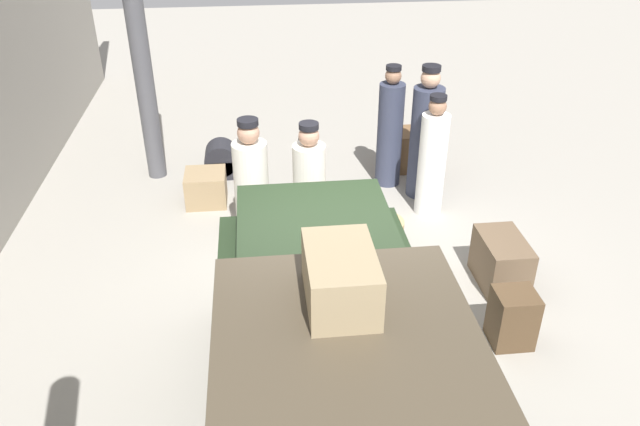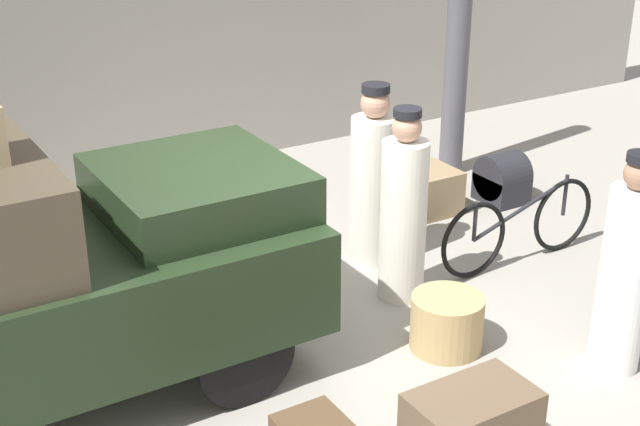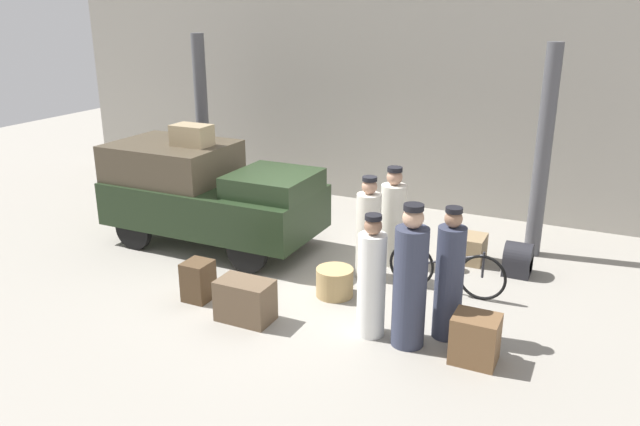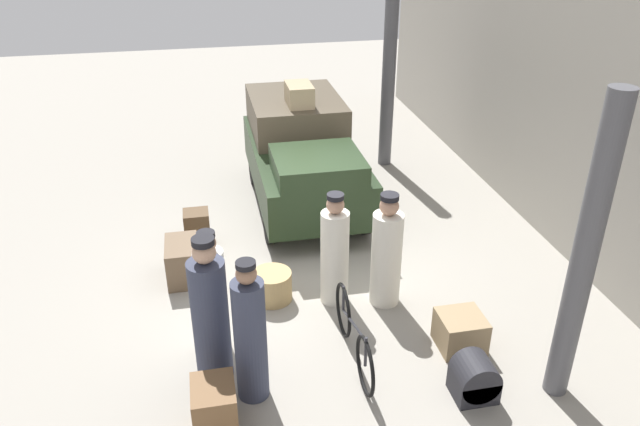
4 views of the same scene
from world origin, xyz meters
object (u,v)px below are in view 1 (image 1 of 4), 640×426
Objects in this scene: wicker_basket at (381,236)px; trunk_umber_medium at (206,188)px; porter_with_bicycle at (309,194)px; truck at (334,367)px; trunk_on_truck_roof at (340,278)px; conductor_in_dark_uniform at (390,131)px; suitcase_black_upright at (410,149)px; porter_carrying_trunk at (252,190)px; porter_standing_middle at (432,161)px; bicycle at (305,175)px; trunk_wicker_pale at (501,262)px; porter_lifting_near_truck at (425,138)px; trunk_large_brown at (513,318)px; trunk_barrel_dark at (221,161)px.

trunk_umber_medium is (1.47, 2.15, 0.01)m from wicker_basket.
truck is at bearing 177.91° from porter_with_bicycle.
truck is 5.66× the size of trunk_on_truck_roof.
conductor_in_dark_uniform is 2.94× the size of suitcase_black_upright.
trunk_on_truck_roof reaches higher than porter_carrying_trunk.
porter_with_bicycle is at bearing -2.09° from truck.
porter_standing_middle is 1.01× the size of porter_with_bicycle.
trunk_umber_medium is at bearing 45.63° from porter_with_bicycle.
conductor_in_dark_uniform reaches higher than trunk_umber_medium.
trunk_on_truck_roof is at bearing 156.13° from porter_standing_middle.
conductor_in_dark_uniform is (0.34, -1.25, 0.45)m from bicycle.
trunk_on_truck_roof reaches higher than trunk_wicker_pale.
truck is 2.01× the size of porter_lifting_near_truck.
trunk_wicker_pale is at bearing -174.29° from suitcase_black_upright.
porter_with_bicycle is at bearing 177.79° from bicycle.
suitcase_black_upright is (0.46, -0.44, -0.51)m from conductor_in_dark_uniform.
porter_lifting_near_truck is at bearing -21.77° from trunk_on_truck_roof.
porter_standing_middle reaches higher than trunk_large_brown.
trunk_wicker_pale is (-1.14, -2.72, -0.46)m from porter_carrying_trunk.
porter_lifting_near_truck is 2.81× the size of trunk_on_truck_roof.
suitcase_black_upright is at bearing -21.78° from wicker_basket.
truck is 4.90m from conductor_in_dark_uniform.
trunk_barrel_dark is (0.86, 1.18, -0.13)m from bicycle.
wicker_basket is 1.94m from conductor_in_dark_uniform.
truck is 2.28× the size of porter_carrying_trunk.
trunk_large_brown is at bearing -130.04° from porter_carrying_trunk.
porter_lifting_near_truck is 3.11× the size of suitcase_black_upright.
suitcase_black_upright is at bearing 5.71° from trunk_wicker_pale.
trunk_wicker_pale is at bearing -115.50° from porter_with_bicycle.
porter_standing_middle is (-0.56, -1.62, 0.39)m from bicycle.
porter_standing_middle is at bearing 177.03° from suitcase_black_upright.
porter_standing_middle is at bearing 176.44° from porter_lifting_near_truck.
porter_standing_middle is at bearing -25.20° from truck.
conductor_in_dark_uniform is at bearing -74.82° from bicycle.
trunk_umber_medium is (3.21, 3.12, -0.07)m from trunk_large_brown.
porter_standing_middle is 3.18m from trunk_barrel_dark.
trunk_barrel_dark is 5.00m from trunk_large_brown.
porter_standing_middle reaches higher than bicycle.
porter_with_bicycle is 2.73m from suitcase_black_upright.
porter_lifting_near_truck is 1.14× the size of porter_with_bicycle.
conductor_in_dark_uniform is 0.82m from suitcase_black_upright.
trunk_wicker_pale reaches higher than wicker_basket.
trunk_wicker_pale is 1.28× the size of trunk_large_brown.
truck is at bearing 161.81° from wicker_basket.
trunk_on_truck_roof reaches higher than conductor_in_dark_uniform.
conductor_in_dark_uniform is at bearing -16.72° from truck.
trunk_wicker_pale is at bearing -112.77° from porter_carrying_trunk.
truck is 4.60m from trunk_umber_medium.
truck is 1.01m from trunk_on_truck_roof.
wicker_basket is 0.92× the size of suitcase_black_upright.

